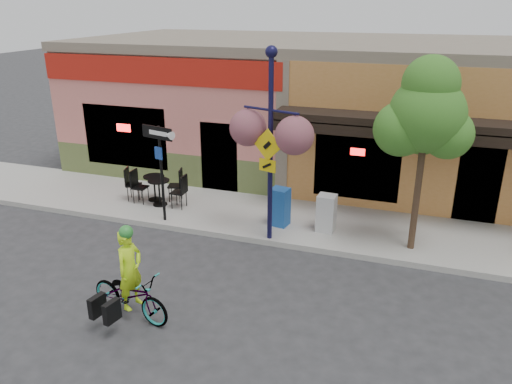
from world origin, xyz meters
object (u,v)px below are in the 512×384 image
newspaper_box_blue (280,207)px  street_tree (422,157)px  one_way_sign (162,174)px  newspaper_box_grey (326,213)px  bicycle (130,295)px  building (341,106)px  lamp_post (270,148)px  cyclist_rider (131,281)px

newspaper_box_blue → street_tree: 3.82m
one_way_sign → newspaper_box_grey: (4.28, 0.72, -0.81)m
bicycle → street_tree: (4.98, 4.42, 1.97)m
building → newspaper_box_blue: (-0.49, -6.01, -1.59)m
bicycle → one_way_sign: (-1.44, 3.99, 0.98)m
building → newspaper_box_blue: bearing=-94.6°
bicycle → lamp_post: lamp_post is taller
building → one_way_sign: size_ratio=6.99×
building → one_way_sign: (-3.53, -6.70, -0.80)m
bicycle → cyclist_rider: cyclist_rider is taller
newspaper_box_grey → street_tree: (2.14, -0.29, 1.81)m
lamp_post → newspaper_box_blue: lamp_post is taller
bicycle → lamp_post: (1.59, 3.84, 2.02)m
newspaper_box_blue → newspaper_box_grey: newspaper_box_blue is taller
street_tree → bicycle: bearing=-138.4°
lamp_post → bicycle: bearing=-96.2°
building → bicycle: 11.04m
bicycle → cyclist_rider: size_ratio=1.15×
bicycle → street_tree: 6.95m
building → one_way_sign: building is taller
one_way_sign → cyclist_rider: bearing=-54.9°
newspaper_box_blue → bicycle: bearing=-99.1°
lamp_post → street_tree: bearing=26.1°
building → street_tree: 6.90m
bicycle → street_tree: bearing=-37.3°
one_way_sign → building: bearing=76.9°
cyclist_rider → street_tree: 6.83m
building → lamp_post: size_ratio=3.89×
newspaper_box_blue → street_tree: bearing=5.5°
cyclist_rider → newspaper_box_blue: 4.94m
lamp_post → newspaper_box_blue: 2.02m
building → cyclist_rider: (-2.05, -10.69, -1.46)m
lamp_post → newspaper_box_grey: (1.25, 0.87, -1.85)m
lamp_post → newspaper_box_grey: 2.40m
bicycle → one_way_sign: bearing=30.9°
building → street_tree: street_tree is taller
one_way_sign → newspaper_box_blue: size_ratio=2.55×
bicycle → lamp_post: 4.62m
street_tree → one_way_sign: bearing=-176.1°
lamp_post → one_way_sign: 3.21m
bicycle → one_way_sign: size_ratio=0.70×
bicycle → newspaper_box_blue: size_ratio=1.78×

